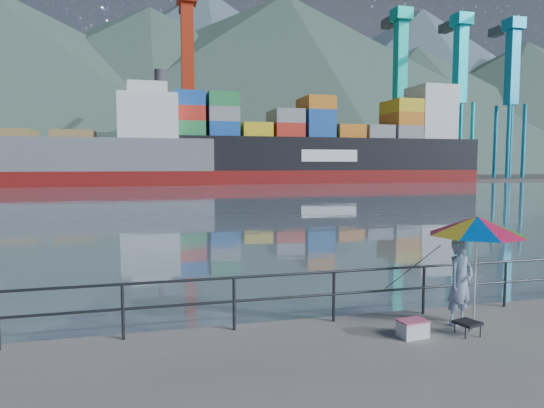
% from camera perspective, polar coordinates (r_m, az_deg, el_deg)
% --- Properties ---
extents(harbor_water, '(500.00, 280.00, 0.00)m').
position_cam_1_polar(harbor_water, '(137.16, -13.40, 3.32)').
color(harbor_water, slate).
rests_on(harbor_water, ground).
extents(far_dock, '(200.00, 40.00, 0.40)m').
position_cam_1_polar(far_dock, '(100.93, -7.31, 2.94)').
color(far_dock, '#514F4C').
rests_on(far_dock, ground).
extents(guardrail, '(22.00, 0.06, 1.03)m').
position_cam_1_polar(guardrail, '(9.52, 1.57, -11.13)').
color(guardrail, '#2D3033').
rests_on(guardrail, ground).
extents(mountains, '(600.00, 332.80, 80.00)m').
position_cam_1_polar(mountains, '(221.18, -3.60, 13.18)').
color(mountains, '#385147').
rests_on(mountains, ground).
extents(port_cranes, '(116.00, 28.00, 38.40)m').
position_cam_1_polar(port_cranes, '(97.92, 5.85, 12.29)').
color(port_cranes, red).
rests_on(port_cranes, ground).
extents(container_stacks, '(58.00, 5.40, 7.80)m').
position_cam_1_polar(container_stacks, '(106.95, 5.43, 4.71)').
color(container_stacks, '#194CA5').
rests_on(container_stacks, ground).
extents(fisherman, '(0.71, 0.57, 1.68)m').
position_cam_1_polar(fisherman, '(10.17, 21.27, -8.56)').
color(fisherman, '#35548D').
rests_on(fisherman, ground).
extents(beach_umbrella, '(2.06, 2.06, 2.16)m').
position_cam_1_polar(beach_umbrella, '(9.77, 22.96, -2.36)').
color(beach_umbrella, white).
rests_on(beach_umbrella, ground).
extents(folding_stool, '(0.48, 0.48, 0.26)m').
position_cam_1_polar(folding_stool, '(9.80, 22.01, -13.36)').
color(folding_stool, black).
rests_on(folding_stool, ground).
extents(cooler_bag, '(0.53, 0.38, 0.29)m').
position_cam_1_polar(cooler_bag, '(9.38, 16.22, -13.97)').
color(cooler_bag, silver).
rests_on(cooler_bag, ground).
extents(fishing_rod, '(0.20, 1.88, 1.33)m').
position_cam_1_polar(fishing_rod, '(11.01, 15.88, -11.92)').
color(fishing_rod, black).
rests_on(fishing_rod, ground).
extents(bulk_carrier, '(54.60, 9.45, 14.50)m').
position_cam_1_polar(bulk_carrier, '(81.58, -25.27, 4.97)').
color(bulk_carrier, maroon).
rests_on(bulk_carrier, ground).
extents(container_ship, '(58.16, 9.69, 18.10)m').
position_cam_1_polar(container_ship, '(88.18, 6.66, 6.49)').
color(container_ship, maroon).
rests_on(container_ship, ground).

